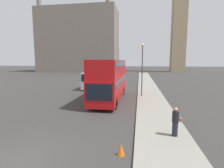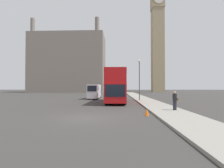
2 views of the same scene
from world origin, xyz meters
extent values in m
plane|color=#383533|center=(0.00, 0.00, 0.00)|extent=(300.00, 300.00, 0.00)
cube|color=gray|center=(6.58, 0.00, 0.07)|extent=(3.16, 120.00, 0.15)
cube|color=tan|center=(20.44, 69.27, 19.35)|extent=(5.31, 5.31, 38.70)
cube|color=tan|center=(20.44, 69.27, 42.27)|extent=(5.73, 5.73, 7.15)
cube|color=slate|center=(-19.95, 64.71, 12.63)|extent=(31.60, 14.77, 25.27)
cylinder|color=slate|center=(-33.38, 58.43, 28.05)|extent=(1.77, 1.77, 5.56)
cylinder|color=slate|center=(-6.52, 58.43, 28.05)|extent=(1.77, 1.77, 5.56)
cube|color=#B71114|center=(1.88, 12.83, 1.49)|extent=(2.59, 10.76, 2.36)
cube|color=#B71114|center=(1.88, 12.83, 3.57)|extent=(2.59, 10.55, 1.80)
cube|color=black|center=(1.88, 12.83, 2.25)|extent=(2.63, 10.33, 0.55)
cube|color=black|center=(1.88, 12.83, 4.10)|extent=(2.63, 10.12, 0.55)
cube|color=black|center=(1.88, 7.44, 1.78)|extent=(2.28, 0.03, 1.42)
cylinder|color=black|center=(0.95, 9.07, 0.57)|extent=(0.73, 1.14, 1.14)
cylinder|color=black|center=(2.82, 9.07, 0.57)|extent=(0.73, 1.14, 1.14)
cylinder|color=black|center=(0.95, 16.60, 0.57)|extent=(0.73, 1.14, 1.14)
cylinder|color=black|center=(2.82, 16.60, 0.57)|extent=(0.73, 1.14, 1.14)
cube|color=silver|center=(-2.30, 20.49, 1.43)|extent=(1.90, 5.81, 2.47)
cube|color=black|center=(-2.30, 17.57, 1.97)|extent=(1.62, 0.02, 0.99)
cube|color=black|center=(-2.30, 18.60, 1.97)|extent=(1.93, 1.05, 0.79)
cylinder|color=black|center=(-3.01, 18.51, 0.35)|extent=(0.48, 0.70, 0.70)
cylinder|color=black|center=(-1.58, 18.51, 0.35)|extent=(0.48, 0.70, 0.70)
cylinder|color=black|center=(-3.01, 22.47, 0.35)|extent=(0.48, 0.70, 0.70)
cylinder|color=black|center=(-1.58, 22.47, 0.35)|extent=(0.48, 0.70, 0.70)
cylinder|color=#23232D|center=(7.23, 3.39, 0.55)|extent=(0.31, 0.31, 0.80)
cylinder|color=black|center=(7.23, 3.39, 1.26)|extent=(0.37, 0.37, 0.63)
sphere|color=tan|center=(7.23, 3.39, 1.69)|extent=(0.22, 0.22, 0.22)
cube|color=olive|center=(7.51, 3.39, 1.11)|extent=(0.12, 0.24, 0.20)
cylinder|color=#38383D|center=(5.49, 14.88, 3.11)|extent=(0.12, 0.12, 5.93)
sphere|color=beige|center=(5.49, 14.88, 6.26)|extent=(0.36, 0.36, 0.36)
cone|color=orange|center=(4.41, 1.13, 0.28)|extent=(0.36, 0.36, 0.55)
camera|label=1|loc=(5.19, -6.48, 4.34)|focal=28.00mm
camera|label=2|loc=(2.27, -12.22, 2.15)|focal=28.00mm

